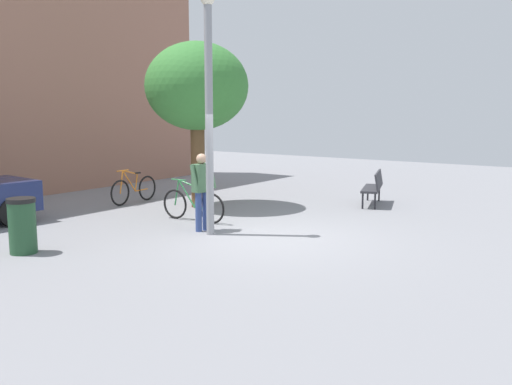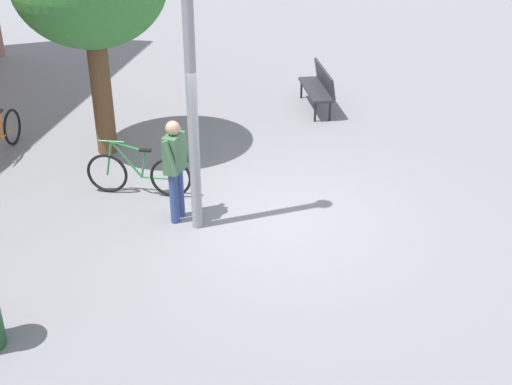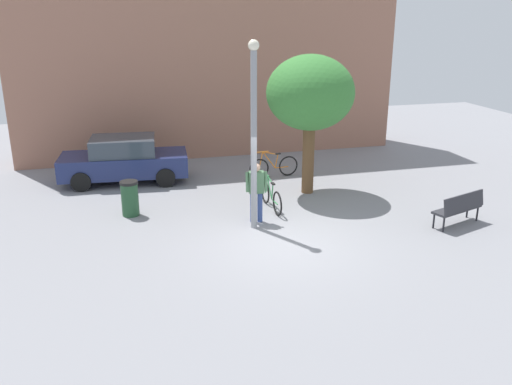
{
  "view_description": "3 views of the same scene",
  "coord_description": "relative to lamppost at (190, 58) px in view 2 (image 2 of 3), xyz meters",
  "views": [
    {
      "loc": [
        -9.35,
        -6.26,
        2.6
      ],
      "look_at": [
        -0.14,
        0.21,
        0.94
      ],
      "focal_mm": 39.65,
      "sensor_mm": 36.0,
      "label": 1
    },
    {
      "loc": [
        -9.27,
        -1.38,
        5.49
      ],
      "look_at": [
        -0.7,
        0.21,
        0.84
      ],
      "focal_mm": 48.05,
      "sensor_mm": 36.0,
      "label": 2
    },
    {
      "loc": [
        -3.89,
        -11.98,
        5.58
      ],
      "look_at": [
        -0.63,
        0.17,
        1.34
      ],
      "focal_mm": 38.08,
      "sensor_mm": 36.0,
      "label": 3
    }
  ],
  "objects": [
    {
      "name": "person_by_lamppost",
      "position": [
        0.17,
        0.36,
        -1.73
      ],
      "size": [
        0.62,
        0.34,
        1.67
      ],
      "color": "#334784",
      "rests_on": "ground_plane"
    },
    {
      "name": "ground_plane",
      "position": [
        0.41,
        -1.2,
        -2.69
      ],
      "size": [
        36.0,
        36.0,
        0.0
      ],
      "primitive_type": "plane",
      "color": "gray"
    },
    {
      "name": "bicycle_orange",
      "position": [
        1.85,
        4.3,
        -2.31
      ],
      "size": [
        1.81,
        0.2,
        0.97
      ],
      "color": "black",
      "rests_on": "ground_plane"
    },
    {
      "name": "park_bench",
      "position": [
        5.41,
        -1.33,
        -2.15
      ],
      "size": [
        1.67,
        0.96,
        0.92
      ],
      "color": "#2D2D33",
      "rests_on": "ground_plane"
    },
    {
      "name": "bicycle_green",
      "position": [
        0.85,
        1.24,
        -2.31
      ],
      "size": [
        0.12,
        1.81,
        0.97
      ],
      "color": "black",
      "rests_on": "ground_plane"
    },
    {
      "name": "lamppost",
      "position": [
        0.0,
        0.0,
        0.0
      ],
      "size": [
        0.28,
        0.28,
        4.91
      ],
      "color": "gray",
      "rests_on": "ground_plane"
    }
  ]
}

